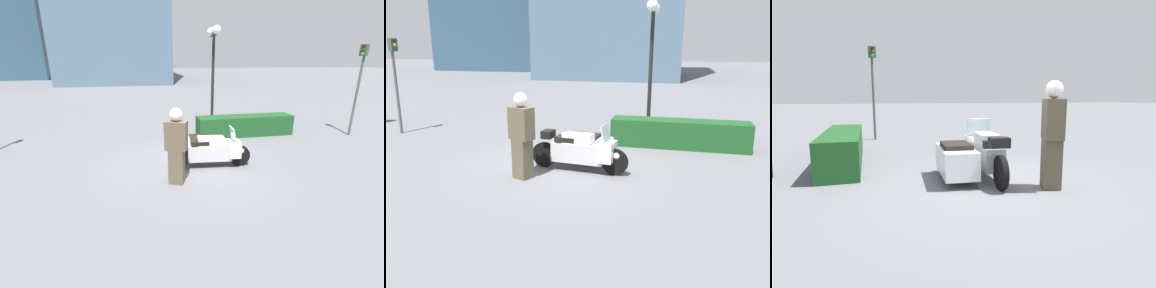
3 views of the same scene
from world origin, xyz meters
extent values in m
plane|color=slate|center=(0.00, 0.00, 0.00)|extent=(160.00, 160.00, 0.00)
cylinder|color=black|center=(1.44, -0.21, 0.30)|extent=(0.61, 0.16, 0.60)
cylinder|color=black|center=(-0.29, -0.04, 0.30)|extent=(0.61, 0.16, 0.60)
cylinder|color=black|center=(0.47, 0.53, 0.23)|extent=(0.48, 0.15, 0.47)
cube|color=#B7B7BC|center=(0.57, -0.13, 0.44)|extent=(1.26, 0.50, 0.45)
cube|color=white|center=(0.57, -0.13, 0.76)|extent=(0.70, 0.43, 0.24)
cube|color=black|center=(0.30, -0.10, 0.74)|extent=(0.52, 0.41, 0.12)
cube|color=white|center=(1.26, -0.20, 0.53)|extent=(0.37, 0.55, 0.44)
cube|color=silver|center=(1.22, -0.19, 0.94)|extent=(0.16, 0.51, 0.40)
sphere|color=white|center=(1.48, -0.22, 0.46)|extent=(0.18, 0.18, 0.18)
cube|color=white|center=(0.53, 0.52, 0.39)|extent=(1.44, 0.75, 0.50)
sphere|color=white|center=(1.11, 0.47, 0.42)|extent=(0.48, 0.48, 0.48)
cube|color=black|center=(0.53, 0.52, 0.68)|extent=(0.81, 0.60, 0.09)
cube|color=black|center=(-0.18, -0.05, 0.81)|extent=(0.27, 0.37, 0.18)
cube|color=brown|center=(-0.47, -0.92, 0.44)|extent=(0.45, 0.42, 0.87)
cube|color=brown|center=(-0.47, -0.92, 1.22)|extent=(0.59, 0.48, 0.69)
sphere|color=tan|center=(-0.47, -0.92, 1.68)|extent=(0.24, 0.24, 0.24)
sphere|color=white|center=(-0.47, -0.92, 1.72)|extent=(0.30, 0.30, 0.30)
cube|color=#19471E|center=(2.80, 2.70, 0.39)|extent=(3.83, 0.81, 0.79)
cylinder|color=black|center=(1.81, 4.01, 1.98)|extent=(0.12, 0.12, 3.96)
cylinder|color=black|center=(1.81, 4.01, 3.81)|extent=(0.05, 0.82, 0.05)
sphere|color=white|center=(1.81, 4.42, 3.98)|extent=(0.34, 0.34, 0.34)
sphere|color=white|center=(1.81, 3.60, 3.98)|extent=(0.34, 0.34, 0.34)
sphere|color=black|center=(1.81, 4.01, 4.04)|extent=(0.12, 0.12, 0.12)
cylinder|color=#4C4C4C|center=(6.96, 1.85, 1.52)|extent=(0.09, 0.09, 3.03)
cube|color=#334738|center=(6.91, 1.84, 3.23)|extent=(0.19, 0.28, 0.40)
sphere|color=#410707|center=(6.84, 1.83, 3.36)|extent=(0.11, 0.11, 0.11)
sphere|color=#462D06|center=(6.84, 1.83, 3.23)|extent=(0.11, 0.11, 0.11)
sphere|color=green|center=(6.84, 1.83, 3.10)|extent=(0.11, 0.11, 0.11)
camera|label=1|loc=(-1.27, -6.65, 2.93)|focal=24.00mm
camera|label=2|loc=(2.73, -8.13, 2.75)|focal=35.00mm
camera|label=3|loc=(-4.88, 2.11, 1.58)|focal=28.00mm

